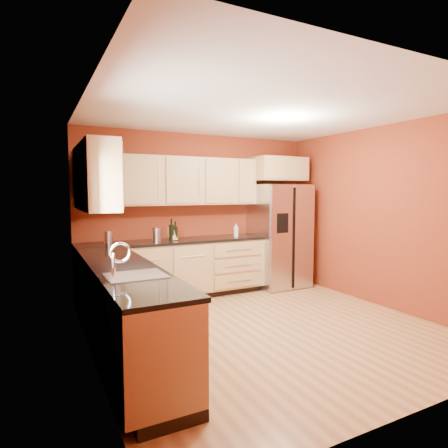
# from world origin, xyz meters

# --- Properties ---
(floor) EXTENTS (4.00, 4.00, 0.00)m
(floor) POSITION_xyz_m (0.00, 0.00, 0.00)
(floor) COLOR #A16B3E
(floor) RESTS_ON ground
(ceiling) EXTENTS (4.00, 4.00, 0.00)m
(ceiling) POSITION_xyz_m (0.00, 0.00, 2.60)
(ceiling) COLOR silver
(ceiling) RESTS_ON wall_back
(wall_back) EXTENTS (4.00, 0.04, 2.60)m
(wall_back) POSITION_xyz_m (0.00, 2.00, 1.30)
(wall_back) COLOR maroon
(wall_back) RESTS_ON floor
(wall_front) EXTENTS (4.00, 0.04, 2.60)m
(wall_front) POSITION_xyz_m (0.00, -2.00, 1.30)
(wall_front) COLOR maroon
(wall_front) RESTS_ON floor
(wall_left) EXTENTS (0.04, 4.00, 2.60)m
(wall_left) POSITION_xyz_m (-2.00, 0.00, 1.30)
(wall_left) COLOR maroon
(wall_left) RESTS_ON floor
(wall_right) EXTENTS (0.04, 4.00, 2.60)m
(wall_right) POSITION_xyz_m (2.00, 0.00, 1.30)
(wall_right) COLOR maroon
(wall_right) RESTS_ON floor
(base_cabinets_back) EXTENTS (2.90, 0.60, 0.88)m
(base_cabinets_back) POSITION_xyz_m (-0.55, 1.70, 0.44)
(base_cabinets_back) COLOR #A47950
(base_cabinets_back) RESTS_ON floor
(base_cabinets_left) EXTENTS (0.60, 2.80, 0.88)m
(base_cabinets_left) POSITION_xyz_m (-1.70, 0.00, 0.44)
(base_cabinets_left) COLOR #A47950
(base_cabinets_left) RESTS_ON floor
(countertop_back) EXTENTS (2.90, 0.62, 0.04)m
(countertop_back) POSITION_xyz_m (-0.55, 1.69, 0.90)
(countertop_back) COLOR black
(countertop_back) RESTS_ON base_cabinets_back
(countertop_left) EXTENTS (0.62, 2.80, 0.04)m
(countertop_left) POSITION_xyz_m (-1.69, 0.00, 0.90)
(countertop_left) COLOR black
(countertop_left) RESTS_ON base_cabinets_left
(upper_cabinets_back) EXTENTS (2.30, 0.33, 0.75)m
(upper_cabinets_back) POSITION_xyz_m (-0.25, 1.83, 1.83)
(upper_cabinets_back) COLOR #A47950
(upper_cabinets_back) RESTS_ON wall_back
(upper_cabinets_left) EXTENTS (0.33, 1.35, 0.75)m
(upper_cabinets_left) POSITION_xyz_m (-1.83, 0.72, 1.83)
(upper_cabinets_left) COLOR #A47950
(upper_cabinets_left) RESTS_ON wall_left
(corner_upper_cabinet) EXTENTS (0.67, 0.67, 0.75)m
(corner_upper_cabinet) POSITION_xyz_m (-1.67, 1.67, 1.83)
(corner_upper_cabinet) COLOR #A47950
(corner_upper_cabinet) RESTS_ON wall_back
(over_fridge_cabinet) EXTENTS (0.92, 0.60, 0.40)m
(over_fridge_cabinet) POSITION_xyz_m (1.35, 1.70, 2.05)
(over_fridge_cabinet) COLOR #A47950
(over_fridge_cabinet) RESTS_ON wall_back
(refrigerator) EXTENTS (0.90, 0.75, 1.78)m
(refrigerator) POSITION_xyz_m (1.35, 1.62, 0.89)
(refrigerator) COLOR silver
(refrigerator) RESTS_ON floor
(window) EXTENTS (0.03, 0.90, 1.00)m
(window) POSITION_xyz_m (-1.98, -0.50, 1.55)
(window) COLOR white
(window) RESTS_ON wall_left
(sink_faucet) EXTENTS (0.50, 0.42, 0.30)m
(sink_faucet) POSITION_xyz_m (-1.69, -0.50, 1.07)
(sink_faucet) COLOR white
(sink_faucet) RESTS_ON countertop_left
(canister_left) EXTENTS (0.13, 0.13, 0.18)m
(canister_left) POSITION_xyz_m (-1.53, 1.75, 1.01)
(canister_left) COLOR silver
(canister_left) RESTS_ON countertop_back
(canister_right) EXTENTS (0.17, 0.17, 0.20)m
(canister_right) POSITION_xyz_m (-0.85, 1.64, 1.02)
(canister_right) COLOR silver
(canister_right) RESTS_ON countertop_back
(wine_bottle_a) EXTENTS (0.08, 0.08, 0.29)m
(wine_bottle_a) POSITION_xyz_m (-0.56, 1.64, 1.07)
(wine_bottle_a) COLOR black
(wine_bottle_a) RESTS_ON countertop_back
(wine_bottle_b) EXTENTS (0.08, 0.08, 0.34)m
(wine_bottle_b) POSITION_xyz_m (-0.63, 1.62, 1.09)
(wine_bottle_b) COLOR black
(wine_bottle_b) RESTS_ON countertop_back
(knife_block) EXTENTS (0.13, 0.12, 0.20)m
(knife_block) POSITION_xyz_m (-0.60, 1.65, 1.02)
(knife_block) COLOR tan
(knife_block) RESTS_ON countertop_back
(soap_dispenser) EXTENTS (0.08, 0.08, 0.21)m
(soap_dispenser) POSITION_xyz_m (0.51, 1.65, 1.02)
(soap_dispenser) COLOR white
(soap_dispenser) RESTS_ON countertop_back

